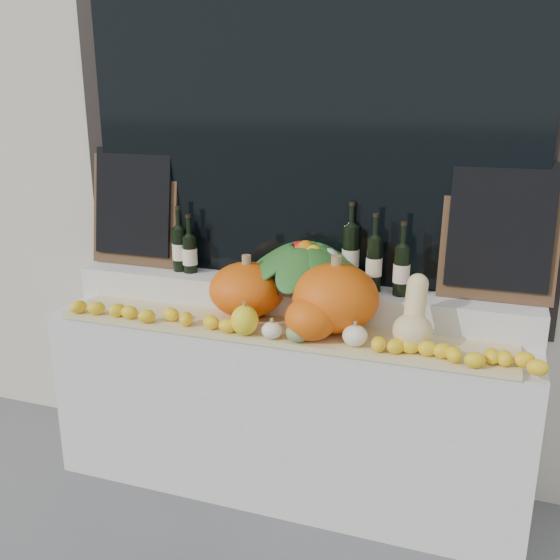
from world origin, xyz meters
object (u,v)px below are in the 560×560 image
object	(u,v)px
pumpkin_right	(335,298)
butternut_squash	(414,320)
wine_bottle_tall	(351,255)
pumpkin_left	(247,289)
produce_bowl	(305,263)

from	to	relation	value
pumpkin_right	butternut_squash	bearing A→B (deg)	-10.91
butternut_squash	wine_bottle_tall	world-z (taller)	wine_bottle_tall
butternut_squash	wine_bottle_tall	xyz separation A→B (m)	(-0.35, 0.34, 0.16)
butternut_squash	wine_bottle_tall	bearing A→B (deg)	135.93
pumpkin_right	pumpkin_left	bearing A→B (deg)	173.06
butternut_squash	produce_bowl	world-z (taller)	produce_bowl
pumpkin_left	wine_bottle_tall	xyz separation A→B (m)	(0.45, 0.22, 0.15)
butternut_squash	pumpkin_right	bearing A→B (deg)	169.09
pumpkin_left	produce_bowl	size ratio (longest dim) A/B	0.58
pumpkin_left	pumpkin_right	xyz separation A→B (m)	(0.45, -0.05, 0.02)
produce_bowl	pumpkin_left	bearing A→B (deg)	-150.22
pumpkin_left	produce_bowl	distance (m)	0.31
pumpkin_left	butternut_squash	xyz separation A→B (m)	(0.80, -0.12, -0.01)
pumpkin_left	pumpkin_right	size ratio (longest dim) A/B	0.93
produce_bowl	pumpkin_right	bearing A→B (deg)	-44.38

